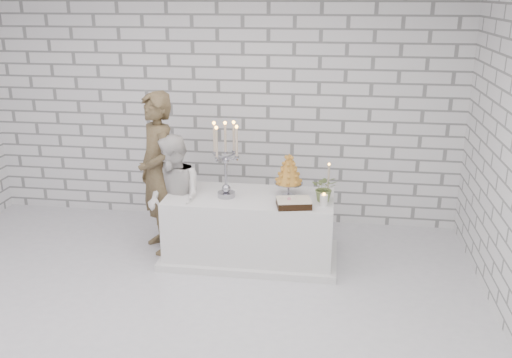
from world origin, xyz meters
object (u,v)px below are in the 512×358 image
Objects in this scene: cake_table at (250,228)px; candelabra at (226,160)px; croquembouche at (289,175)px; groom at (158,173)px; bride at (175,199)px.

candelabra reaches higher than cake_table.
croquembouche is at bearing 11.02° from candelabra.
groom is (-1.06, 0.13, 0.54)m from cake_table.
bride is at bearing -173.15° from croquembouche.
bride is 1.27m from croquembouche.
candelabra is (0.57, 0.02, 0.46)m from bride.
groom is 2.21× the size of candelabra.
groom is 3.84× the size of croquembouche.
cake_table is 2.17× the size of candelabra.
candelabra is at bearing -166.89° from cake_table.
bride is (-0.82, -0.08, 0.33)m from cake_table.
bride is at bearing -174.62° from cake_table.
candelabra is at bearing 47.34° from bride.
groom is at bearing 177.80° from croquembouche.
groom reaches higher than croquembouche.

